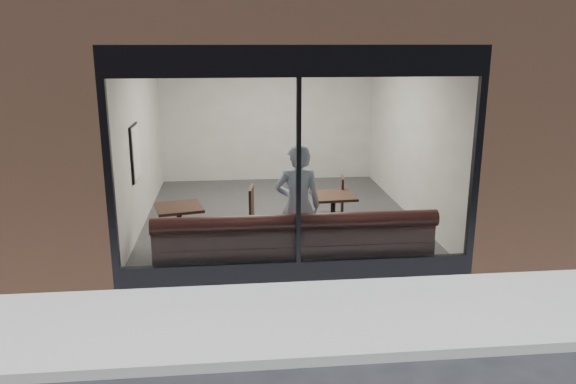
{
  "coord_description": "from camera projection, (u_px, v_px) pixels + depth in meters",
  "views": [
    {
      "loc": [
        -0.89,
        -5.14,
        3.25
      ],
      "look_at": [
        -0.1,
        2.4,
        1.2
      ],
      "focal_mm": 35.0,
      "sensor_mm": 36.0,
      "label": 1
    }
  ],
  "objects": [
    {
      "name": "cafe_chair_right",
      "position": [
        331.0,
        215.0,
        10.0
      ],
      "size": [
        0.47,
        0.47,
        0.04
      ],
      "primitive_type": "cube",
      "rotation": [
        0.0,
        0.0,
        2.98
      ],
      "color": "black",
      "rests_on": "cafe_floor"
    },
    {
      "name": "kerb_near",
      "position": [
        322.0,
        359.0,
        5.81
      ],
      "size": [
        40.0,
        0.1,
        0.12
      ],
      "primitive_type": "cube",
      "color": "gray",
      "rests_on": "ground"
    },
    {
      "name": "storefront_header",
      "position": [
        299.0,
        61.0,
        7.06
      ],
      "size": [
        5.0,
        0.1,
        0.4
      ],
      "primitive_type": "cube",
      "color": "black",
      "rests_on": "host_building_upper"
    },
    {
      "name": "wall_poster",
      "position": [
        136.0,
        153.0,
        9.3
      ],
      "size": [
        0.02,
        0.65,
        0.87
      ],
      "primitive_type": "cube",
      "color": "white",
      "rests_on": "cafe_wall_left"
    },
    {
      "name": "host_building_backfill",
      "position": [
        260.0,
        100.0,
        16.02
      ],
      "size": [
        5.0,
        6.0,
        3.2
      ],
      "primitive_type": "cube",
      "color": "brown",
      "rests_on": "ground"
    },
    {
      "name": "banquette",
      "position": [
        295.0,
        255.0,
        8.17
      ],
      "size": [
        4.0,
        0.55,
        0.45
      ],
      "primitive_type": "cube",
      "color": "#391714",
      "rests_on": "cafe_floor"
    },
    {
      "name": "cafe_wall_left",
      "position": [
        140.0,
        136.0,
        10.01
      ],
      "size": [
        0.0,
        6.0,
        6.0
      ],
      "primitive_type": "plane",
      "rotation": [
        1.57,
        0.0,
        1.57
      ],
      "color": "beige",
      "rests_on": "ground"
    },
    {
      "name": "cafe_table_right",
      "position": [
        333.0,
        196.0,
        9.37
      ],
      "size": [
        0.73,
        0.73,
        0.04
      ],
      "primitive_type": "cube",
      "rotation": [
        0.0,
        0.0,
        0.07
      ],
      "color": "black",
      "rests_on": "cafe_floor"
    },
    {
      "name": "sidewalk_near",
      "position": [
        308.0,
        316.0,
        6.83
      ],
      "size": [
        40.0,
        2.0,
        0.01
      ],
      "primitive_type": "cube",
      "color": "gray",
      "rests_on": "ground"
    },
    {
      "name": "storefront_kick",
      "position": [
        298.0,
        271.0,
        7.8
      ],
      "size": [
        5.0,
        0.1,
        0.3
      ],
      "primitive_type": "cube",
      "color": "black",
      "rests_on": "ground"
    },
    {
      "name": "cafe_ceiling",
      "position": [
        278.0,
        44.0,
        9.84
      ],
      "size": [
        6.0,
        6.0,
        0.0
      ],
      "primitive_type": "plane",
      "rotation": [
        3.14,
        0.0,
        0.0
      ],
      "color": "white",
      "rests_on": "host_building_upper"
    },
    {
      "name": "storefront_mullion",
      "position": [
        298.0,
        173.0,
        7.44
      ],
      "size": [
        0.06,
        0.1,
        2.5
      ],
      "primitive_type": "cube",
      "color": "black",
      "rests_on": "storefront_kick"
    },
    {
      "name": "ground",
      "position": [
        322.0,
        361.0,
        5.87
      ],
      "size": [
        120.0,
        120.0,
        0.0
      ],
      "primitive_type": "plane",
      "color": "black",
      "rests_on": "ground"
    },
    {
      "name": "cafe_table_left",
      "position": [
        179.0,
        208.0,
        8.72
      ],
      "size": [
        0.83,
        0.83,
        0.04
      ],
      "primitive_type": "cube",
      "rotation": [
        0.0,
        0.0,
        0.23
      ],
      "color": "black",
      "rests_on": "cafe_floor"
    },
    {
      "name": "cafe_wall_right",
      "position": [
        411.0,
        132.0,
        10.51
      ],
      "size": [
        0.0,
        6.0,
        6.0
      ],
      "primitive_type": "plane",
      "rotation": [
        1.57,
        0.0,
        -1.57
      ],
      "color": "beige",
      "rests_on": "ground"
    },
    {
      "name": "person",
      "position": [
        298.0,
        206.0,
        8.18
      ],
      "size": [
        0.7,
        0.49,
        1.83
      ],
      "primitive_type": "imported",
      "rotation": [
        0.0,
        0.0,
        3.07
      ],
      "color": "#A7BFDB",
      "rests_on": "cafe_floor"
    },
    {
      "name": "cafe_wall_back",
      "position": [
        268.0,
        114.0,
        13.13
      ],
      "size": [
        5.0,
        0.0,
        5.0
      ],
      "primitive_type": "plane",
      "rotation": [
        1.57,
        0.0,
        0.0
      ],
      "color": "beige",
      "rests_on": "ground"
    },
    {
      "name": "host_building_pier_left",
      "position": [
        103.0,
        116.0,
        12.76
      ],
      "size": [
        2.5,
        12.0,
        3.2
      ],
      "primitive_type": "cube",
      "color": "brown",
      "rests_on": "ground"
    },
    {
      "name": "host_building_pier_right",
      "position": [
        423.0,
        111.0,
        13.51
      ],
      "size": [
        2.5,
        12.0,
        3.2
      ],
      "primitive_type": "cube",
      "color": "brown",
      "rests_on": "ground"
    },
    {
      "name": "cafe_floor",
      "position": [
        279.0,
        216.0,
        10.67
      ],
      "size": [
        6.0,
        6.0,
        0.0
      ],
      "primitive_type": "plane",
      "color": "#2D2D30",
      "rests_on": "ground"
    },
    {
      "name": "cafe_chair_left",
      "position": [
        240.0,
        229.0,
        9.29
      ],
      "size": [
        0.53,
        0.53,
        0.04
      ],
      "primitive_type": "cube",
      "rotation": [
        0.0,
        0.0,
        3.0
      ],
      "color": "black",
      "rests_on": "cafe_floor"
    },
    {
      "name": "storefront_glass",
      "position": [
        299.0,
        174.0,
        7.41
      ],
      "size": [
        4.8,
        0.0,
        4.8
      ],
      "primitive_type": "plane",
      "rotation": [
        1.57,
        0.0,
        0.0
      ],
      "color": "white",
      "rests_on": "storefront_kick"
    }
  ]
}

